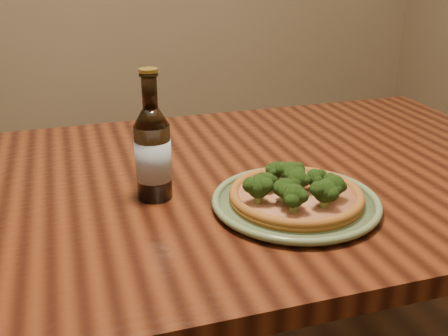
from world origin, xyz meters
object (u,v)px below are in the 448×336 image
object	(u,v)px
plate	(296,202)
beer_bottle	(153,152)
table	(206,217)
pizza	(296,193)

from	to	relation	value
plate	beer_bottle	distance (m)	0.28
table	beer_bottle	xyz separation A→B (m)	(-0.12, -0.06, 0.19)
plate	pizza	bearing A→B (deg)	-123.84
pizza	beer_bottle	size ratio (longest dim) A/B	0.99
plate	beer_bottle	size ratio (longest dim) A/B	1.25
beer_bottle	table	bearing A→B (deg)	22.16
pizza	beer_bottle	bearing A→B (deg)	152.63
pizza	plate	bearing A→B (deg)	56.16
table	beer_bottle	distance (m)	0.23
table	pizza	bearing A→B (deg)	-55.84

